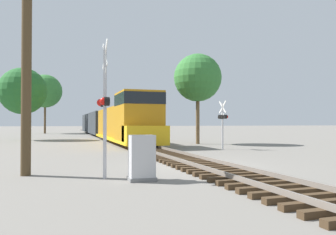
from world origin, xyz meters
The scene contains 10 objects.
ground_plane centered at (0.00, 0.00, 0.00)m, with size 400.00×400.00×0.00m, color slate.
rail_track_bed centered at (0.00, 0.00, 0.14)m, with size 2.60×160.00×0.31m.
freight_train centered at (0.00, 31.18, 1.86)m, with size 3.12×47.96×4.29m.
crossing_signal_near centered at (-4.35, -2.18, 2.55)m, with size 0.34×1.00×4.68m.
crossing_signal_far centered at (5.34, 7.69, 2.18)m, with size 0.39×1.01×3.50m.
relay_cabinet centered at (-3.22, -2.93, 0.74)m, with size 0.88×0.63×1.49m.
utility_pole centered at (-6.94, -0.61, 4.15)m, with size 1.80×0.35×8.13m.
tree_far_right centered at (6.02, 13.81, 5.97)m, with size 4.31×4.31×8.15m.
tree_mid_background centered at (-9.78, 26.27, 5.45)m, with size 5.19×5.19×8.06m.
tree_deep_background centered at (-8.43, 49.95, 7.69)m, with size 6.01×6.01×10.71m.
Camera 1 is at (-5.76, -13.39, 1.88)m, focal length 35.00 mm.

